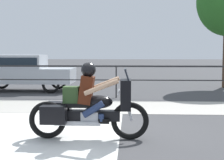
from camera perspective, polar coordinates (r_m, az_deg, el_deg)
ground_plane at (r=7.28m, az=-1.07°, el=-8.90°), size 120.00×120.00×0.00m
sidewalk_band at (r=10.60m, az=0.24°, el=-4.47°), size 44.00×2.40×0.01m
crosswalk_band at (r=7.36m, az=-13.49°, el=-8.85°), size 3.72×6.00×0.01m
fence_railing at (r=12.55m, az=0.70°, el=1.29°), size 36.00×0.05×1.19m
motorcycle at (r=6.73m, az=-4.06°, el=-4.28°), size 2.37×0.76×1.52m
parked_car at (r=15.17m, az=-14.68°, el=1.60°), size 4.21×1.68×1.54m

